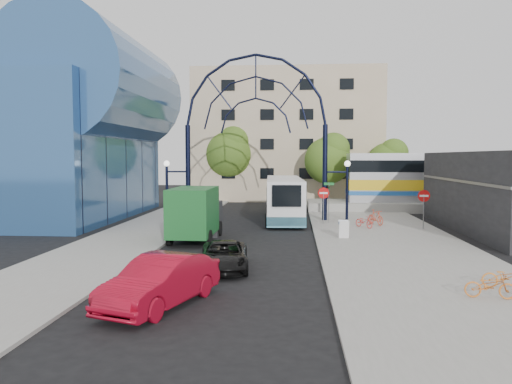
# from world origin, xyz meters

# --- Properties ---
(ground) EXTENTS (120.00, 120.00, 0.00)m
(ground) POSITION_xyz_m (0.00, 0.00, 0.00)
(ground) COLOR black
(ground) RESTS_ON ground
(sidewalk_east) EXTENTS (8.00, 56.00, 0.12)m
(sidewalk_east) POSITION_xyz_m (8.00, 4.00, 0.06)
(sidewalk_east) COLOR gray
(sidewalk_east) RESTS_ON ground
(plaza_west) EXTENTS (5.00, 50.00, 0.12)m
(plaza_west) POSITION_xyz_m (-6.50, 6.00, 0.06)
(plaza_west) COLOR gray
(plaza_west) RESTS_ON ground
(gateway_arch) EXTENTS (13.64, 0.44, 12.10)m
(gateway_arch) POSITION_xyz_m (0.00, 14.00, 8.56)
(gateway_arch) COLOR black
(gateway_arch) RESTS_ON ground
(stop_sign) EXTENTS (0.80, 0.07, 2.50)m
(stop_sign) POSITION_xyz_m (4.80, 12.00, 1.99)
(stop_sign) COLOR slate
(stop_sign) RESTS_ON sidewalk_east
(do_not_enter_sign) EXTENTS (0.76, 0.07, 2.48)m
(do_not_enter_sign) POSITION_xyz_m (11.00, 10.00, 1.98)
(do_not_enter_sign) COLOR slate
(do_not_enter_sign) RESTS_ON sidewalk_east
(street_name_sign) EXTENTS (0.70, 0.70, 2.80)m
(street_name_sign) POSITION_xyz_m (5.20, 12.60, 2.13)
(street_name_sign) COLOR slate
(street_name_sign) RESTS_ON sidewalk_east
(sandwich_board) EXTENTS (0.55, 0.61, 0.99)m
(sandwich_board) POSITION_xyz_m (5.60, 5.98, 0.74)
(sandwich_board) COLOR white
(sandwich_board) RESTS_ON sidewalk_east
(transit_hall) EXTENTS (16.50, 18.00, 14.50)m
(transit_hall) POSITION_xyz_m (-15.30, 15.00, 6.70)
(transit_hall) COLOR #2D558C
(transit_hall) RESTS_ON ground
(commercial_block_east) EXTENTS (6.00, 16.00, 5.00)m
(commercial_block_east) POSITION_xyz_m (16.00, 10.00, 2.50)
(commercial_block_east) COLOR black
(commercial_block_east) RESTS_ON ground
(apartment_block) EXTENTS (20.00, 12.10, 14.00)m
(apartment_block) POSITION_xyz_m (2.00, 34.97, 7.00)
(apartment_block) COLOR tan
(apartment_block) RESTS_ON ground
(train_platform) EXTENTS (32.00, 5.00, 0.80)m
(train_platform) POSITION_xyz_m (20.00, 22.00, 0.40)
(train_platform) COLOR gray
(train_platform) RESTS_ON ground
(train_car) EXTENTS (25.10, 3.05, 4.20)m
(train_car) POSITION_xyz_m (20.00, 22.00, 2.90)
(train_car) COLOR #B7B7BC
(train_car) RESTS_ON train_platform
(tree_north_a) EXTENTS (4.48, 4.48, 7.00)m
(tree_north_a) POSITION_xyz_m (6.12, 25.93, 4.61)
(tree_north_a) COLOR #382314
(tree_north_a) RESTS_ON ground
(tree_north_b) EXTENTS (5.12, 5.12, 8.00)m
(tree_north_b) POSITION_xyz_m (-3.88, 29.93, 5.27)
(tree_north_b) COLOR #382314
(tree_north_b) RESTS_ON ground
(tree_north_c) EXTENTS (4.16, 4.16, 6.50)m
(tree_north_c) POSITION_xyz_m (12.12, 27.93, 4.28)
(tree_north_c) COLOR #382314
(tree_north_c) RESTS_ON ground
(city_bus) EXTENTS (3.12, 11.46, 3.12)m
(city_bus) POSITION_xyz_m (2.05, 14.82, 1.63)
(city_bus) COLOR white
(city_bus) RESTS_ON ground
(green_truck) EXTENTS (2.34, 5.96, 3.00)m
(green_truck) POSITION_xyz_m (-2.68, 5.26, 1.50)
(green_truck) COLOR black
(green_truck) RESTS_ON ground
(black_suv) EXTENTS (2.43, 4.42, 1.17)m
(black_suv) POSITION_xyz_m (-0.08, -1.94, 0.59)
(black_suv) COLOR black
(black_suv) RESTS_ON ground
(red_sedan) EXTENTS (3.15, 5.10, 1.59)m
(red_sedan) POSITION_xyz_m (-1.35, -7.10, 0.79)
(red_sedan) COLOR maroon
(red_sedan) RESTS_ON ground
(bike_near_a) EXTENTS (1.32, 1.57, 0.81)m
(bike_near_a) POSITION_xyz_m (7.33, 10.27, 0.52)
(bike_near_a) COLOR red
(bike_near_a) RESTS_ON sidewalk_east
(bike_near_b) EXTENTS (1.17, 1.72, 1.01)m
(bike_near_b) POSITION_xyz_m (8.27, 11.64, 0.63)
(bike_near_b) COLOR #DE482C
(bike_near_b) RESTS_ON sidewalk_east
(bike_far_a) EXTENTS (1.67, 0.98, 0.83)m
(bike_far_a) POSITION_xyz_m (10.14, -4.61, 0.53)
(bike_far_a) COLOR orange
(bike_far_a) RESTS_ON sidewalk_east
(bike_far_c) EXTENTS (1.63, 0.77, 0.82)m
(bike_far_c) POSITION_xyz_m (9.12, -5.84, 0.53)
(bike_far_c) COLOR orange
(bike_far_c) RESTS_ON sidewalk_east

